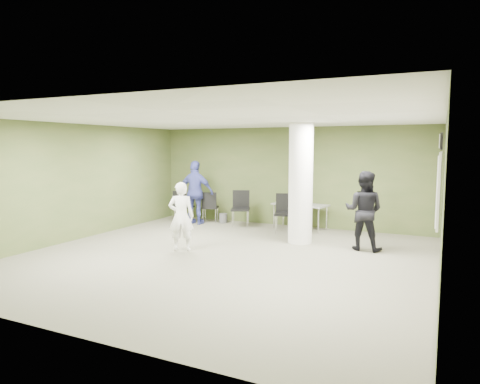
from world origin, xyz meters
The scene contains 17 objects.
floor centered at (0.00, 0.00, 0.00)m, with size 8.00×8.00×0.00m, color #595746.
ceiling centered at (0.00, 0.00, 2.80)m, with size 8.00×8.00×0.00m, color white.
wall_back centered at (0.00, 4.00, 1.40)m, with size 8.00×0.02×2.80m, color #3E5026.
wall_left centered at (-4.00, 0.00, 1.40)m, with size 0.02×8.00×2.80m, color #3E5026.
wall_right_cream centered at (4.00, 0.00, 1.40)m, with size 0.02×8.00×2.80m, color beige.
column centered at (1.00, 2.00, 1.40)m, with size 0.56×0.56×2.80m, color silver.
whiteboard centered at (3.92, 1.20, 1.50)m, with size 0.05×2.30×1.30m.
wall_clock centered at (3.92, 1.20, 2.35)m, with size 0.06×0.32×0.32m.
folding_table centered at (0.48, 3.54, 0.65)m, with size 1.57×0.89×0.95m.
wastebasket centered at (-1.86, 3.56, 0.14)m, with size 0.24×0.24×0.28m, color #4C4C4C.
chair_back_left centered at (-2.97, 3.06, 0.56)m, with size 0.48×0.48×0.96m.
chair_back_right centered at (-2.23, 3.42, 0.54)m, with size 0.59×0.59×0.92m.
chair_table_left centered at (-1.17, 3.32, 0.59)m, with size 0.65×0.65×1.01m.
chair_table_right centered at (0.24, 3.05, 0.59)m, with size 0.62×0.62×1.01m.
woman_white centered at (-1.10, 0.15, 0.75)m, with size 0.55×0.36×1.50m, color white.
man_black centered at (2.46, 1.91, 0.86)m, with size 0.84×0.65×1.73m, color black.
man_blue centered at (-2.49, 3.04, 0.92)m, with size 1.08×0.45×1.85m, color #39408D.
Camera 1 is at (3.98, -7.55, 2.24)m, focal length 32.00 mm.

